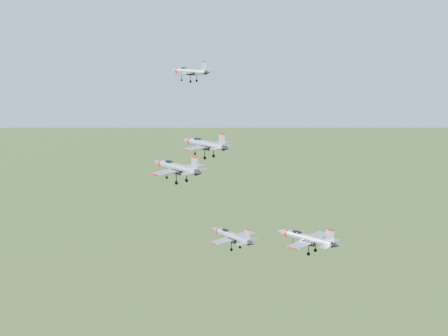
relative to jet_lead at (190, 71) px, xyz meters
The scene contains 5 objects.
jet_lead is the anchor object (origin of this frame).
jet_left_high 21.86m from the jet_lead, 47.12° to the right, with size 12.69×10.72×3.42m.
jet_right_high 41.05m from the jet_lead, 58.71° to the right, with size 11.44×9.68×3.09m.
jet_left_low 43.24m from the jet_lead, 12.14° to the right, with size 13.84×11.55×3.70m.
jet_right_low 41.60m from the jet_lead, 43.45° to the right, with size 10.82×9.24×2.96m.
Camera 1 is at (59.40, -97.80, 175.37)m, focal length 50.00 mm.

